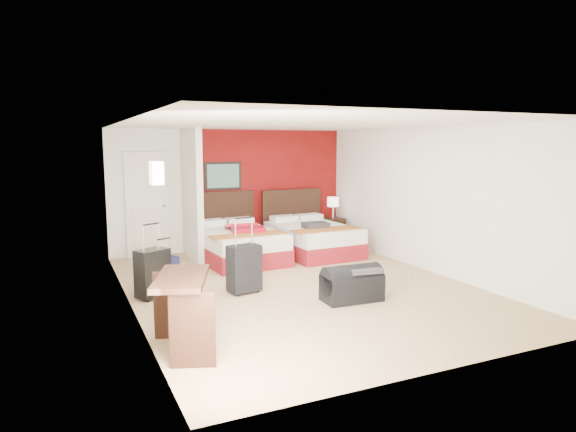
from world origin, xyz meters
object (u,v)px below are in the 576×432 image
bed_right (313,240)px  desk (183,314)px  suitcase_charcoal (244,270)px  bed_left (238,246)px  nightstand (333,231)px  table_lamp (333,208)px  duffel_bag (352,286)px  suitcase_navy (165,277)px  suitcase_black (153,275)px  red_suitcase_open (245,228)px

bed_right → desk: bearing=-135.4°
suitcase_charcoal → desk: size_ratio=0.69×
bed_left → bed_right: 1.58m
nightstand → table_lamp: 0.52m
nightstand → table_lamp: (0.00, 0.00, 0.52)m
table_lamp → desk: 6.27m
duffel_bag → desk: 2.71m
suitcase_navy → duffel_bag: bearing=-57.7°
bed_left → desk: size_ratio=1.95×
suitcase_black → red_suitcase_open: bearing=12.7°
bed_right → suitcase_navy: (-3.28, -1.62, -0.03)m
duffel_bag → table_lamp: bearing=66.7°
suitcase_charcoal → duffel_bag: 1.61m
suitcase_black → suitcase_navy: size_ratio=1.29×
bed_right → duffel_bag: 3.13m
nightstand → bed_right: bearing=-142.4°
suitcase_navy → red_suitcase_open: bearing=13.5°
table_lamp → duffel_bag: bearing=-115.8°
desk → nightstand: bearing=66.3°
suitcase_charcoal → suitcase_black: bearing=156.0°
nightstand → suitcase_charcoal: bearing=-140.2°
bed_left → table_lamp: bearing=11.6°
suitcase_navy → bed_right: bearing=-1.2°
bed_right → duffel_bag: bed_right is taller
suitcase_black → suitcase_charcoal: bearing=-39.9°
suitcase_navy → desk: (-0.23, -2.16, 0.15)m
bed_right → nightstand: bearing=36.8°
table_lamp → suitcase_navy: bearing=-150.7°
red_suitcase_open → nightstand: bearing=27.3°
bed_right → nightstand: nightstand is taller
suitcase_navy → desk: size_ratio=0.53×
bed_left → red_suitcase_open: (0.10, -0.10, 0.34)m
bed_right → table_lamp: size_ratio=4.18×
bed_right → suitcase_black: bearing=-156.5°
suitcase_black → desk: 2.09m
nightstand → desk: size_ratio=0.59×
suitcase_black → duffel_bag: size_ratio=0.82×
table_lamp → suitcase_navy: 4.78m
bed_right → red_suitcase_open: (-1.48, -0.06, 0.35)m
bed_left → bed_right: bed_left is taller
bed_left → duffel_bag: bed_left is taller
bed_right → duffel_bag: bearing=-109.8°
suitcase_black → suitcase_navy: suitcase_black is taller
suitcase_navy → duffel_bag: size_ratio=0.64×
desk → suitcase_charcoal: bearing=73.9°
bed_right → suitcase_black: size_ratio=2.83×
table_lamp → suitcase_black: bearing=-151.0°
bed_right → red_suitcase_open: 1.52m
bed_right → red_suitcase_open: bearing=179.6°
bed_right → suitcase_navy: size_ratio=3.65×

